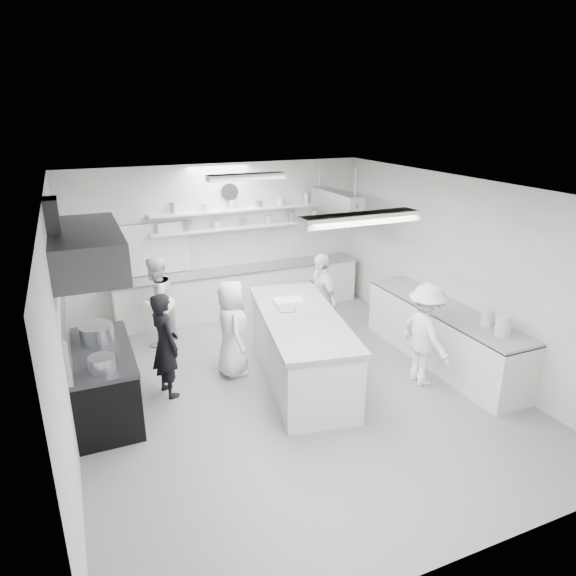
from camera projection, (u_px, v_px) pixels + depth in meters
name	position (u px, v px, depth m)	size (l,w,h in m)	color
floor	(290.00, 388.00, 7.76)	(6.00, 7.00, 0.02)	gray
ceiling	(290.00, 187.00, 6.75)	(6.00, 7.00, 0.02)	white
wall_back	(221.00, 240.00, 10.29)	(6.00, 0.04, 3.00)	silver
wall_front	(458.00, 429.00, 4.22)	(6.00, 0.04, 3.00)	silver
wall_left	(61.00, 329.00, 6.14)	(0.04, 7.00, 3.00)	silver
wall_right	(458.00, 270.00, 8.37)	(0.04, 7.00, 3.00)	silver
stove	(104.00, 383.00, 6.99)	(0.80, 1.80, 0.90)	black
exhaust_hood	(85.00, 249.00, 6.35)	(0.85, 2.00, 0.50)	#333338
back_counter	(241.00, 291.00, 10.49)	(5.00, 0.60, 0.92)	silver
shelf_lower	(256.00, 226.00, 10.35)	(4.20, 0.26, 0.04)	silver
shelf_upper	(255.00, 208.00, 10.24)	(4.20, 0.26, 0.04)	silver
pass_through_window	(156.00, 249.00, 9.81)	(1.30, 0.04, 1.00)	black
wall_clock	(229.00, 192.00, 10.01)	(0.32, 0.32, 0.05)	silver
right_counter	(442.00, 335.00, 8.41)	(0.74, 3.30, 0.94)	silver
pot_rack	(336.00, 202.00, 9.81)	(0.30, 1.60, 0.40)	#9FA1A8
light_fixture_front	(360.00, 218.00, 5.22)	(1.30, 0.25, 0.10)	silver
light_fixture_rear	(246.00, 177.00, 8.34)	(1.30, 0.25, 0.10)	silver
prep_island	(301.00, 349.00, 7.82)	(1.04, 2.79, 1.03)	silver
stove_pot	(97.00, 335.00, 7.05)	(0.45, 0.45, 0.28)	#9FA1A8
cook_stove	(165.00, 345.00, 7.34)	(0.58, 0.38, 1.58)	black
cook_back	(157.00, 301.00, 8.95)	(0.78, 0.61, 1.61)	white
cook_island_left	(232.00, 328.00, 7.94)	(0.75, 0.49, 1.54)	white
cook_island_right	(321.00, 298.00, 9.04)	(0.96, 0.40, 1.64)	white
cook_right	(426.00, 334.00, 7.66)	(1.03, 0.59, 1.60)	white
bowl_island_a	(287.00, 310.00, 7.86)	(0.28, 0.28, 0.07)	#9FA1A8
bowl_island_b	(309.00, 312.00, 7.79)	(0.21, 0.21, 0.07)	silver
bowl_right	(494.00, 325.00, 7.57)	(0.24, 0.24, 0.06)	silver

